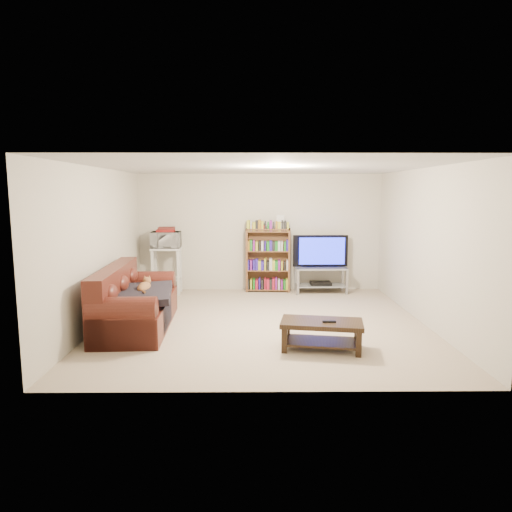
{
  "coord_description": "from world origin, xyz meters",
  "views": [
    {
      "loc": [
        -0.17,
        -6.93,
        2.03
      ],
      "look_at": [
        -0.1,
        0.4,
        1.0
      ],
      "focal_mm": 32.0,
      "sensor_mm": 36.0,
      "label": 1
    }
  ],
  "objects_px": {
    "coffee_table": "(322,330)",
    "bookshelf": "(268,259)",
    "tv_stand": "(321,275)",
    "sofa": "(132,306)"
  },
  "relations": [
    {
      "from": "tv_stand",
      "to": "bookshelf",
      "type": "bearing_deg",
      "value": 171.67
    },
    {
      "from": "sofa",
      "to": "tv_stand",
      "type": "height_order",
      "value": "sofa"
    },
    {
      "from": "tv_stand",
      "to": "bookshelf",
      "type": "relative_size",
      "value": 0.81
    },
    {
      "from": "tv_stand",
      "to": "bookshelf",
      "type": "height_order",
      "value": "bookshelf"
    },
    {
      "from": "coffee_table",
      "to": "bookshelf",
      "type": "xyz_separation_m",
      "value": [
        -0.57,
        3.53,
        0.4
      ]
    },
    {
      "from": "tv_stand",
      "to": "sofa",
      "type": "bearing_deg",
      "value": -144.44
    },
    {
      "from": "coffee_table",
      "to": "bookshelf",
      "type": "bearing_deg",
      "value": 109.01
    },
    {
      "from": "sofa",
      "to": "coffee_table",
      "type": "bearing_deg",
      "value": -23.05
    },
    {
      "from": "coffee_table",
      "to": "bookshelf",
      "type": "distance_m",
      "value": 3.6
    },
    {
      "from": "sofa",
      "to": "bookshelf",
      "type": "distance_m",
      "value": 3.33
    }
  ]
}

